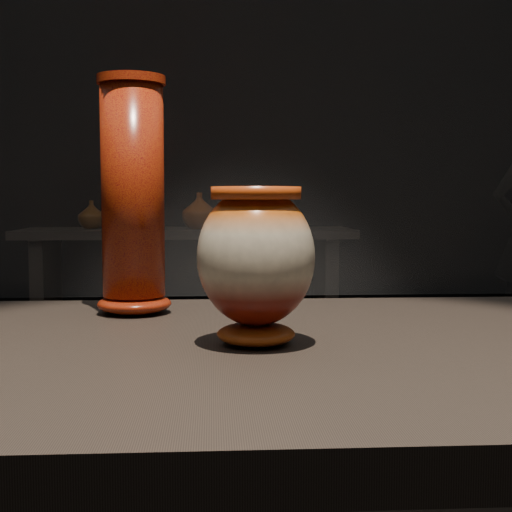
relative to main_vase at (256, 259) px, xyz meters
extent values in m
cube|color=black|center=(0.05, 5.01, 0.59)|extent=(8.00, 3.20, 0.04)
cube|color=black|center=(0.05, 0.01, -0.14)|extent=(2.00, 0.80, 0.05)
ellipsoid|color=#621208|center=(0.00, 0.00, -0.10)|extent=(0.10, 0.10, 0.03)
ellipsoid|color=beige|center=(0.00, 0.00, 0.00)|extent=(0.16, 0.16, 0.18)
cylinder|color=#CD5913|center=(0.00, 0.00, 0.08)|extent=(0.12, 0.12, 0.02)
ellipsoid|color=#A8380B|center=(-0.18, 0.26, -0.10)|extent=(0.15, 0.15, 0.03)
cylinder|color=#A8380B|center=(-0.18, 0.26, 0.09)|extent=(0.13, 0.13, 0.34)
cylinder|color=#A8380B|center=(-0.18, 0.26, 0.27)|extent=(0.14, 0.14, 0.01)
cube|color=black|center=(-0.21, 3.44, -0.14)|extent=(2.00, 0.60, 0.05)
cube|color=black|center=(-1.06, 3.44, -0.59)|extent=(0.08, 0.50, 0.85)
cube|color=black|center=(0.64, 3.44, -0.59)|extent=(0.08, 0.50, 0.85)
imported|color=#924B15|center=(-0.79, 3.50, -0.03)|extent=(0.23, 0.23, 0.17)
imported|color=#621208|center=(-0.13, 3.38, 0.00)|extent=(0.22, 0.22, 0.22)
cylinder|color=#924B15|center=(0.40, 3.47, -0.05)|extent=(0.07, 0.07, 0.12)
camera|label=1|loc=(-0.06, -0.91, 0.08)|focal=50.00mm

